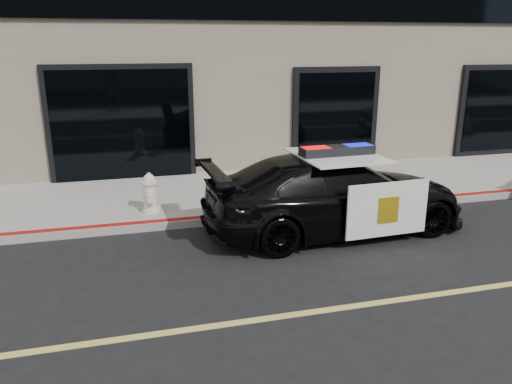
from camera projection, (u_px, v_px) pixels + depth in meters
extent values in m
plane|color=black|center=(219.00, 326.00, 6.14)|extent=(120.00, 120.00, 0.00)
cube|color=gray|center=(174.00, 197.00, 10.98)|extent=(60.00, 3.50, 0.15)
imported|color=black|center=(335.00, 194.00, 9.07)|extent=(2.44, 5.04, 1.41)
cube|color=white|center=(388.00, 209.00, 8.29)|extent=(1.50, 0.11, 0.94)
cube|color=white|center=(334.00, 179.00, 10.14)|extent=(1.50, 0.11, 0.94)
cube|color=white|center=(337.00, 155.00, 8.87)|extent=(1.49, 1.75, 0.02)
cube|color=gold|center=(389.00, 210.00, 8.27)|extent=(0.38, 0.03, 0.45)
cube|color=black|center=(337.00, 151.00, 8.84)|extent=(1.36, 0.42, 0.16)
cube|color=red|center=(316.00, 152.00, 8.72)|extent=(0.48, 0.33, 0.15)
cube|color=#0C19CC|center=(358.00, 149.00, 8.96)|extent=(0.48, 0.33, 0.15)
cylinder|color=#F6E4CE|center=(151.00, 209.00, 9.82)|extent=(0.35, 0.35, 0.08)
cylinder|color=#F6E4CE|center=(150.00, 196.00, 9.74)|extent=(0.26, 0.26, 0.49)
cylinder|color=#F6E4CE|center=(149.00, 183.00, 9.66)|extent=(0.30, 0.30, 0.06)
sphere|color=#F6E4CE|center=(149.00, 180.00, 9.64)|extent=(0.23, 0.23, 0.23)
cylinder|color=#F6E4CE|center=(149.00, 175.00, 9.61)|extent=(0.07, 0.07, 0.07)
cylinder|color=#F6E4CE|center=(149.00, 190.00, 9.87)|extent=(0.13, 0.12, 0.13)
cylinder|color=#F6E4CE|center=(150.00, 195.00, 9.56)|extent=(0.13, 0.12, 0.13)
cylinder|color=#F6E4CE|center=(151.00, 199.00, 9.55)|extent=(0.17, 0.14, 0.17)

